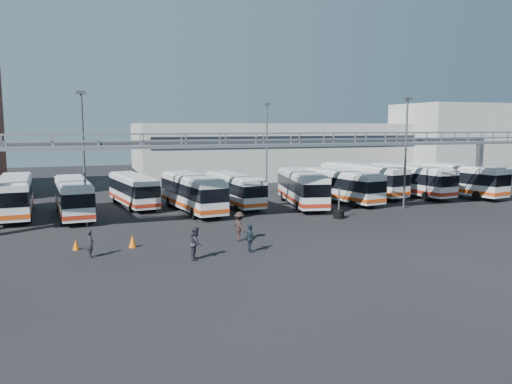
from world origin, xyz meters
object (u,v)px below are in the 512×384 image
object	(u,v)px
bus_3	(192,192)
cone_left	(133,241)
bus_4	(234,189)
bus_7	(362,179)
bus_8	(410,179)
bus_0	(15,195)
tire_stack	(339,213)
bus_5	(302,187)
bus_6	(340,185)
bus_1	(73,196)
bus_9	(455,179)
pedestrian_c	(240,226)
bus_2	(133,189)
pedestrian_d	(250,238)
pedestrian_a	(90,244)
pedestrian_b	(196,243)
cone_right	(76,245)
light_pole_back	(267,143)
light_pole_mid	(406,147)

from	to	relation	value
bus_3	cone_left	xyz separation A→B (m)	(-6.38, -11.68, -1.44)
bus_4	bus_7	distance (m)	15.47
bus_8	bus_4	bearing A→B (deg)	172.81
bus_0	tire_stack	world-z (taller)	bus_0
bus_5	bus_6	size ratio (longest dim) A/B	1.04
bus_1	bus_9	xyz separation A→B (m)	(39.37, -0.30, 0.15)
bus_3	pedestrian_c	xyz separation A→B (m)	(0.54, -12.25, -0.85)
bus_2	pedestrian_d	distance (m)	20.76
bus_9	pedestrian_a	bearing A→B (deg)	-171.06
bus_2	pedestrian_b	bearing A→B (deg)	-94.98
bus_4	bus_7	world-z (taller)	bus_7
bus_1	bus_4	size ratio (longest dim) A/B	1.04
bus_9	bus_4	bearing A→B (deg)	165.93
cone_right	bus_9	bearing A→B (deg)	16.79
bus_8	bus_2	bearing A→B (deg)	166.92
tire_stack	pedestrian_d	bearing A→B (deg)	-142.17
bus_2	pedestrian_c	size ratio (longest dim) A/B	5.18
pedestrian_b	pedestrian_c	size ratio (longest dim) A/B	0.95
bus_2	bus_8	xyz separation A→B (m)	(29.30, -2.66, 0.18)
light_pole_back	bus_0	size ratio (longest dim) A/B	0.91
bus_0	bus_7	world-z (taller)	bus_7
pedestrian_d	bus_9	bearing A→B (deg)	-62.82
light_pole_mid	bus_6	size ratio (longest dim) A/B	0.94
bus_2	bus_5	size ratio (longest dim) A/B	0.90
bus_4	bus_5	size ratio (longest dim) A/B	0.90
light_pole_back	bus_0	distance (m)	27.00
bus_4	bus_6	bearing A→B (deg)	-11.30
bus_7	bus_5	bearing A→B (deg)	-167.08
light_pole_back	tire_stack	xyz separation A→B (m)	(-0.19, -17.50, -5.30)
bus_2	bus_3	xyz separation A→B (m)	(4.69, -4.83, 0.15)
cone_left	pedestrian_a	bearing A→B (deg)	-146.93
pedestrian_d	cone_right	xyz separation A→B (m)	(-10.00, 4.13, -0.53)
pedestrian_a	bus_3	bearing A→B (deg)	-44.62
pedestrian_b	cone_left	world-z (taller)	pedestrian_b
bus_0	bus_2	size ratio (longest dim) A/B	1.09
light_pole_mid	pedestrian_d	world-z (taller)	light_pole_mid
bus_0	bus_1	distance (m)	4.98
bus_4	bus_8	bearing A→B (deg)	-4.55
bus_1	bus_6	bearing A→B (deg)	-5.19
light_pole_mid	bus_5	xyz separation A→B (m)	(-8.37, 4.50, -3.87)
light_pole_mid	pedestrian_d	bearing A→B (deg)	-150.29
bus_1	pedestrian_c	distance (m)	16.86
bus_6	light_pole_back	bearing A→B (deg)	103.15
bus_4	bus_6	size ratio (longest dim) A/B	0.94
bus_5	tire_stack	xyz separation A→B (m)	(0.18, -7.00, -1.42)
bus_1	bus_8	bearing A→B (deg)	-2.80
bus_4	bus_8	world-z (taller)	bus_8
bus_5	pedestrian_a	world-z (taller)	bus_5
bus_0	bus_3	size ratio (longest dim) A/B	1.01
light_pole_back	bus_3	bearing A→B (deg)	-136.65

